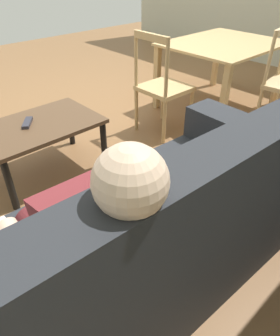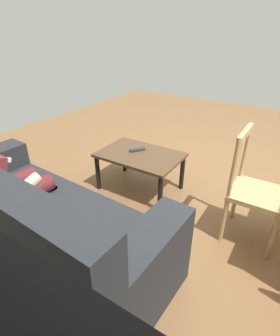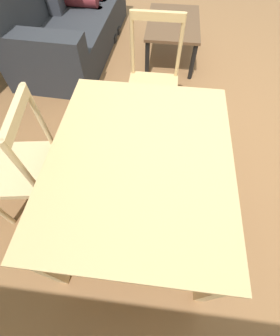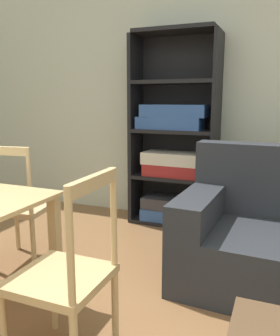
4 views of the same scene
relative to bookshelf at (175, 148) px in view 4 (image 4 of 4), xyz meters
The scene contains 4 objects.
wall_back 0.61m from the bookshelf, 49.31° to the left, with size 6.14×0.12×2.60m, color beige.
bookshelf is the anchor object (origin of this frame).
dining_chair_near_wall 1.60m from the bookshelf, 121.68° to the right, with size 0.48×0.48×0.95m.
dining_chair_facing_couch 2.13m from the bookshelf, 87.13° to the right, with size 0.42×0.42×0.95m.
Camera 4 is at (0.78, -0.72, 1.27)m, focal length 37.15 mm.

